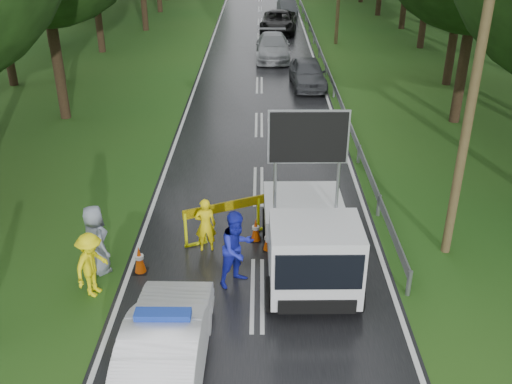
{
  "coord_description": "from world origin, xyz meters",
  "views": [
    {
      "loc": [
        0.06,
        -11.39,
        8.62
      ],
      "look_at": [
        -0.06,
        3.01,
        1.3
      ],
      "focal_mm": 40.0,
      "sensor_mm": 36.0,
      "label": 1
    }
  ],
  "objects_px": {
    "work_truck": "(309,239)",
    "queue_car_first": "(308,73)",
    "barrier": "(232,210)",
    "queue_car_fourth": "(287,8)",
    "queue_car_second": "(273,47)",
    "police_sedan": "(166,347)",
    "officer": "(206,225)",
    "queue_car_third": "(279,22)",
    "civilian": "(237,248)"
  },
  "relations": [
    {
      "from": "police_sedan",
      "to": "work_truck",
      "type": "relative_size",
      "value": 0.88
    },
    {
      "from": "civilian",
      "to": "queue_car_first",
      "type": "xyz_separation_m",
      "value": [
        3.01,
        17.31,
        -0.28
      ]
    },
    {
      "from": "queue_car_second",
      "to": "work_truck",
      "type": "bearing_deg",
      "value": -88.68
    },
    {
      "from": "officer",
      "to": "civilian",
      "type": "xyz_separation_m",
      "value": [
        0.92,
        -1.5,
        0.21
      ]
    },
    {
      "from": "work_truck",
      "to": "civilian",
      "type": "relative_size",
      "value": 2.51
    },
    {
      "from": "barrier",
      "to": "officer",
      "type": "height_order",
      "value": "officer"
    },
    {
      "from": "police_sedan",
      "to": "officer",
      "type": "height_order",
      "value": "police_sedan"
    },
    {
      "from": "work_truck",
      "to": "queue_car_second",
      "type": "bearing_deg",
      "value": 90.19
    },
    {
      "from": "police_sedan",
      "to": "queue_car_third",
      "type": "bearing_deg",
      "value": -94.62
    },
    {
      "from": "work_truck",
      "to": "queue_car_second",
      "type": "relative_size",
      "value": 1.0
    },
    {
      "from": "civilian",
      "to": "queue_car_third",
      "type": "relative_size",
      "value": 0.37
    },
    {
      "from": "civilian",
      "to": "officer",
      "type": "bearing_deg",
      "value": 80.79
    },
    {
      "from": "police_sedan",
      "to": "queue_car_third",
      "type": "distance_m",
      "value": 34.76
    },
    {
      "from": "police_sedan",
      "to": "queue_car_second",
      "type": "bearing_deg",
      "value": -94.96
    },
    {
      "from": "officer",
      "to": "queue_car_second",
      "type": "bearing_deg",
      "value": -101.69
    },
    {
      "from": "work_truck",
      "to": "queue_car_first",
      "type": "relative_size",
      "value": 1.19
    },
    {
      "from": "queue_car_third",
      "to": "queue_car_second",
      "type": "bearing_deg",
      "value": -89.42
    },
    {
      "from": "barrier",
      "to": "queue_car_second",
      "type": "height_order",
      "value": "queue_car_second"
    },
    {
      "from": "queue_car_second",
      "to": "queue_car_fourth",
      "type": "relative_size",
      "value": 1.29
    },
    {
      "from": "civilian",
      "to": "queue_car_fourth",
      "type": "height_order",
      "value": "civilian"
    },
    {
      "from": "queue_car_first",
      "to": "work_truck",
      "type": "bearing_deg",
      "value": -96.81
    },
    {
      "from": "police_sedan",
      "to": "queue_car_second",
      "type": "relative_size",
      "value": 0.88
    },
    {
      "from": "barrier",
      "to": "queue_car_fourth",
      "type": "xyz_separation_m",
      "value": [
        3.04,
        35.88,
        -0.25
      ]
    },
    {
      "from": "queue_car_fourth",
      "to": "queue_car_first",
      "type": "bearing_deg",
      "value": -95.09
    },
    {
      "from": "barrier",
      "to": "queue_car_second",
      "type": "distance_m",
      "value": 21.19
    },
    {
      "from": "officer",
      "to": "queue_car_third",
      "type": "xyz_separation_m",
      "value": [
        2.81,
        29.92,
        -0.03
      ]
    },
    {
      "from": "barrier",
      "to": "civilian",
      "type": "bearing_deg",
      "value": -108.21
    },
    {
      "from": "barrier",
      "to": "queue_car_second",
      "type": "relative_size",
      "value": 0.52
    },
    {
      "from": "police_sedan",
      "to": "queue_car_first",
      "type": "distance_m",
      "value": 20.95
    },
    {
      "from": "police_sedan",
      "to": "barrier",
      "type": "xyz_separation_m",
      "value": [
        1.07,
        5.37,
        0.16
      ]
    },
    {
      "from": "queue_car_third",
      "to": "queue_car_fourth",
      "type": "relative_size",
      "value": 1.4
    },
    {
      "from": "police_sedan",
      "to": "officer",
      "type": "relative_size",
      "value": 2.79
    },
    {
      "from": "queue_car_third",
      "to": "police_sedan",
      "type": "bearing_deg",
      "value": -90.55
    },
    {
      "from": "police_sedan",
      "to": "barrier",
      "type": "distance_m",
      "value": 5.48
    },
    {
      "from": "work_truck",
      "to": "officer",
      "type": "height_order",
      "value": "work_truck"
    },
    {
      "from": "police_sedan",
      "to": "queue_car_second",
      "type": "height_order",
      "value": "police_sedan"
    },
    {
      "from": "police_sedan",
      "to": "civilian",
      "type": "bearing_deg",
      "value": -111.65
    },
    {
      "from": "queue_car_second",
      "to": "barrier",
      "type": "bearing_deg",
      "value": -94.12
    },
    {
      "from": "barrier",
      "to": "civilian",
      "type": "distance_m",
      "value": 2.19
    },
    {
      "from": "work_truck",
      "to": "queue_car_second",
      "type": "height_order",
      "value": "work_truck"
    },
    {
      "from": "officer",
      "to": "queue_car_fourth",
      "type": "height_order",
      "value": "officer"
    },
    {
      "from": "civilian",
      "to": "queue_car_fourth",
      "type": "distance_m",
      "value": 38.16
    },
    {
      "from": "officer",
      "to": "police_sedan",
      "type": "bearing_deg",
      "value": 79.44
    },
    {
      "from": "barrier",
      "to": "queue_car_third",
      "type": "xyz_separation_m",
      "value": [
        2.13,
        29.24,
        -0.13
      ]
    },
    {
      "from": "police_sedan",
      "to": "officer",
      "type": "xyz_separation_m",
      "value": [
        0.38,
        4.69,
        0.06
      ]
    },
    {
      "from": "barrier",
      "to": "police_sedan",
      "type": "bearing_deg",
      "value": -125.78
    },
    {
      "from": "police_sedan",
      "to": "queue_car_fourth",
      "type": "height_order",
      "value": "police_sedan"
    },
    {
      "from": "queue_car_first",
      "to": "queue_car_third",
      "type": "height_order",
      "value": "queue_car_third"
    },
    {
      "from": "queue_car_second",
      "to": "queue_car_fourth",
      "type": "xyz_separation_m",
      "value": [
        1.5,
        14.74,
        -0.09
      ]
    },
    {
      "from": "officer",
      "to": "queue_car_first",
      "type": "xyz_separation_m",
      "value": [
        3.94,
        15.81,
        -0.07
      ]
    }
  ]
}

